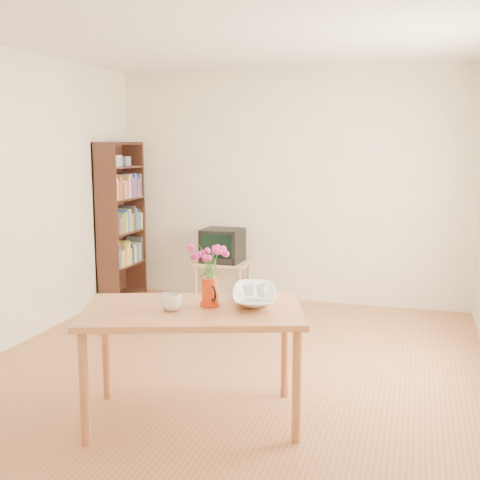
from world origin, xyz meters
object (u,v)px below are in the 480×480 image
(mug, at_px, (171,302))
(bowl, at_px, (254,271))
(table, at_px, (193,321))
(pitcher, at_px, (210,293))
(television, at_px, (223,245))

(mug, relative_size, bowl, 0.31)
(table, height_order, pitcher, pitcher)
(mug, height_order, bowl, bowl)
(table, bearing_deg, television, 86.32)
(pitcher, height_order, television, pitcher)
(pitcher, distance_m, mug, 0.26)
(pitcher, distance_m, bowl, 0.34)
(table, distance_m, mug, 0.20)
(television, bearing_deg, pitcher, -71.53)
(bowl, bearing_deg, television, 112.38)
(table, relative_size, bowl, 3.56)
(pitcher, distance_m, television, 2.94)
(table, height_order, mug, mug)
(table, height_order, television, television)
(television, bearing_deg, table, -73.62)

